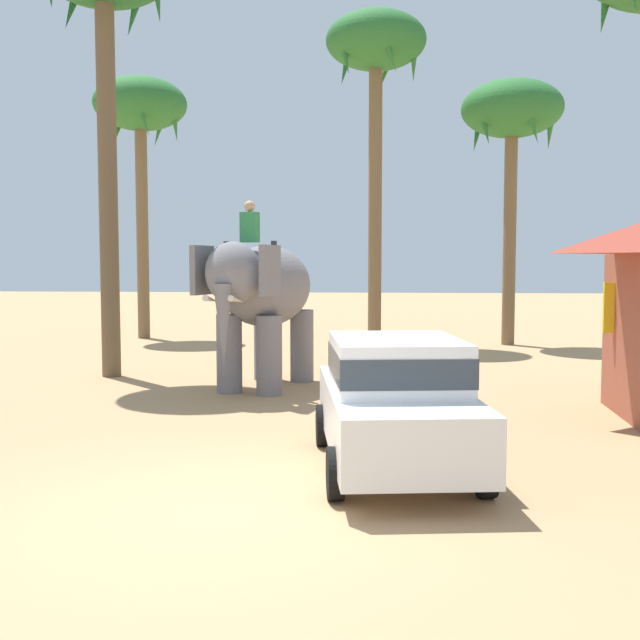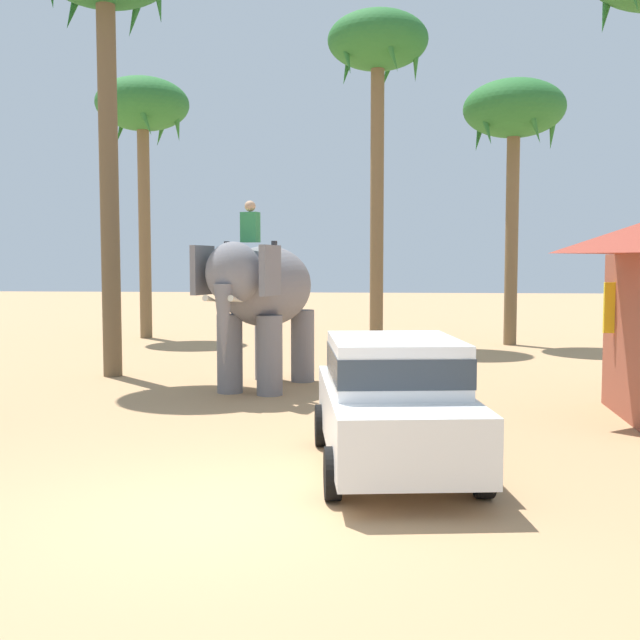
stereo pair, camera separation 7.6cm
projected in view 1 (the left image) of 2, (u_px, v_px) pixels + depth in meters
The scene contains 7 objects.
ground_plane at pixel (210, 514), 8.03m from camera, with size 120.00×120.00×0.00m, color tan.
car_sedan_foreground at pixel (395, 397), 9.74m from camera, with size 2.29×4.29×1.70m.
elephant_with_mahout at pixel (262, 294), 15.93m from camera, with size 2.39×4.02×3.88m.
palm_tree_near_hut at pixel (140, 113), 26.30m from camera, with size 3.20×3.20×9.01m.
palm_tree_far_back at pixel (512, 117), 24.17m from camera, with size 3.20×3.20×8.41m.
palm_tree_leaning_seaward at pixel (376, 55), 24.27m from camera, with size 3.20×3.20×10.59m.
signboard_yellow at pixel (632, 317), 13.54m from camera, with size 1.00×0.10×2.40m.
Camera 1 is at (1.83, -7.73, 2.64)m, focal length 42.90 mm.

